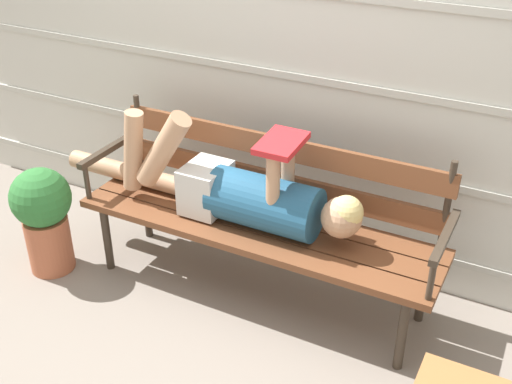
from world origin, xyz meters
The scene contains 5 objects.
ground_plane centered at (0.00, 0.00, 0.00)m, with size 12.00×12.00×0.00m, color gray.
house_siding centered at (0.00, 0.67, 1.25)m, with size 4.72×0.08×2.49m.
park_bench centered at (0.00, 0.26, 0.47)m, with size 1.84×0.48×0.86m.
reclining_person centered at (-0.10, 0.19, 0.58)m, with size 1.73×0.26×0.54m.
potted_plant centered at (-1.10, -0.14, 0.34)m, with size 0.32×0.32×0.60m.
Camera 1 is at (1.20, -2.13, 2.10)m, focal length 44.35 mm.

